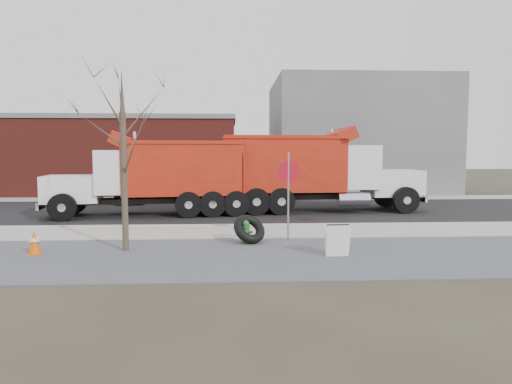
{
  "coord_description": "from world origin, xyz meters",
  "views": [
    {
      "loc": [
        -0.09,
        -15.78,
        2.87
      ],
      "look_at": [
        0.76,
        0.93,
        1.4
      ],
      "focal_mm": 32.0,
      "sensor_mm": 36.0,
      "label": 1
    }
  ],
  "objects": [
    {
      "name": "curb",
      "position": [
        0.0,
        1.55,
        0.06
      ],
      "size": [
        60.0,
        0.15,
        0.11
      ],
      "primitive_type": "cube",
      "color": "#9E9B93",
      "rests_on": "ground"
    },
    {
      "name": "far_sidewalk",
      "position": [
        0.0,
        12.0,
        0.03
      ],
      "size": [
        60.0,
        2.0,
        0.06
      ],
      "primitive_type": "cube",
      "color": "#9E9B93",
      "rests_on": "ground"
    },
    {
      "name": "dump_truck_red_b",
      "position": [
        -3.52,
        4.9,
        1.89
      ],
      "size": [
        8.92,
        3.61,
        3.71
      ],
      "rotation": [
        0.0,
        0.0,
        3.28
      ],
      "color": "black",
      "rests_on": "ground"
    },
    {
      "name": "truck_tire",
      "position": [
        0.42,
        -1.66,
        0.46
      ],
      "size": [
        1.35,
        1.3,
        0.96
      ],
      "color": "black",
      "rests_on": "ground"
    },
    {
      "name": "ground",
      "position": [
        0.0,
        0.0,
        0.0
      ],
      "size": [
        120.0,
        120.0,
        0.0
      ],
      "primitive_type": "plane",
      "color": "#383328",
      "rests_on": "ground"
    },
    {
      "name": "stop_sign",
      "position": [
        1.69,
        -1.28,
        1.95
      ],
      "size": [
        0.78,
        0.06,
        2.87
      ],
      "rotation": [
        0.0,
        0.0,
        -0.39
      ],
      "color": "gray",
      "rests_on": "ground"
    },
    {
      "name": "sidewalk",
      "position": [
        0.0,
        0.25,
        0.03
      ],
      "size": [
        60.0,
        2.5,
        0.06
      ],
      "primitive_type": "cube",
      "color": "#9E9B93",
      "rests_on": "ground"
    },
    {
      "name": "bare_tree",
      "position": [
        -3.2,
        -2.6,
        3.3
      ],
      "size": [
        3.2,
        3.2,
        5.2
      ],
      "color": "#382D23",
      "rests_on": "ground"
    },
    {
      "name": "gravel_verge",
      "position": [
        0.0,
        -3.5,
        0.01
      ],
      "size": [
        60.0,
        5.0,
        0.03
      ],
      "primitive_type": "cube",
      "color": "slate",
      "rests_on": "ground"
    },
    {
      "name": "dump_truck_red_a",
      "position": [
        3.62,
        5.95,
        2.03
      ],
      "size": [
        10.09,
        3.14,
        4.0
      ],
      "rotation": [
        0.0,
        0.0,
        0.04
      ],
      "color": "black",
      "rests_on": "ground"
    },
    {
      "name": "sandwich_board",
      "position": [
        2.75,
        -3.64,
        0.47
      ],
      "size": [
        0.65,
        0.43,
        0.89
      ],
      "rotation": [
        0.0,
        0.0,
        0.04
      ],
      "color": "white",
      "rests_on": "ground"
    },
    {
      "name": "building_grey",
      "position": [
        9.0,
        18.0,
        4.0
      ],
      "size": [
        12.0,
        10.0,
        8.0
      ],
      "color": "gray",
      "rests_on": "ground"
    },
    {
      "name": "building_brick",
      "position": [
        -10.0,
        17.0,
        2.65
      ],
      "size": [
        20.2,
        8.2,
        5.3
      ],
      "color": "maroon",
      "rests_on": "ground"
    },
    {
      "name": "traffic_cone_near",
      "position": [
        -5.63,
        -2.95,
        0.35
      ],
      "size": [
        0.37,
        0.37,
        0.7
      ],
      "color": "#DD5607",
      "rests_on": "ground"
    },
    {
      "name": "fire_hydrant",
      "position": [
        0.31,
        -1.68,
        0.34
      ],
      "size": [
        0.42,
        0.42,
        0.75
      ],
      "rotation": [
        0.0,
        0.0,
        -0.42
      ],
      "color": "#2D6A28",
      "rests_on": "ground"
    },
    {
      "name": "road",
      "position": [
        0.0,
        6.3,
        0.01
      ],
      "size": [
        60.0,
        9.4,
        0.02
      ],
      "primitive_type": "cube",
      "color": "black",
      "rests_on": "ground"
    }
  ]
}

